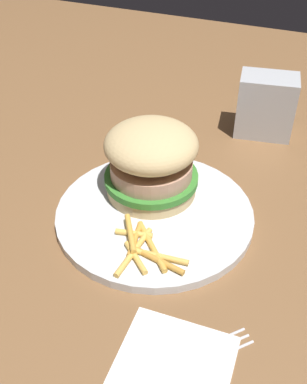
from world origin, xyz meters
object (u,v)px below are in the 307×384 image
at_px(fries_pile, 143,248).
at_px(fork, 174,366).
at_px(napkin_dispenser, 266,106).
at_px(plate, 153,213).
at_px(napkin, 172,368).
at_px(sandwich, 151,160).

xyz_separation_m(fries_pile, fork, (0.12, 0.08, -0.01)).
bearing_deg(fries_pile, napkin_dispenser, 168.34).
relative_size(plate, napkin, 2.33).
relative_size(napkin, fork, 0.80).
bearing_deg(napkin_dispenser, plate, -117.53).
bearing_deg(napkin_dispenser, fork, -97.85).
distance_m(fries_pile, fork, 0.15).
bearing_deg(napkin_dispenser, sandwich, -124.10).
distance_m(sandwich, fork, 0.26).
relative_size(napkin, napkin_dispenser, 1.10).
bearing_deg(fork, fries_pile, -145.03).
bearing_deg(sandwich, napkin_dispenser, 155.52).
xyz_separation_m(fries_pile, napkin_dispenser, (-0.34, 0.07, 0.03)).
relative_size(fork, napkin_dispenser, 1.38).
bearing_deg(napkin, fries_pile, -145.64).
xyz_separation_m(plate, napkin_dispenser, (-0.27, 0.09, 0.04)).
xyz_separation_m(sandwich, fork, (0.23, 0.12, -0.06)).
height_order(fries_pile, napkin, fries_pile).
bearing_deg(fries_pile, napkin, 34.36).
height_order(napkin, fork, fork).
bearing_deg(fork, plate, -152.36).
height_order(sandwich, napkin_dispenser, sandwich).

